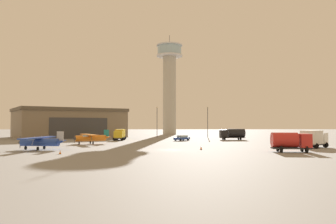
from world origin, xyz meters
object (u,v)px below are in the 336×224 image
object	(u,v)px
traffic_cone_near_left	(60,152)
traffic_cone_near_right	(201,147)
control_tower	(169,80)
car_blue	(182,138)
airplane_orange	(91,137)
truck_fuel_tanker_black	(233,134)
truck_fuel_tanker_red	(290,141)
truck_box_white	(314,138)
truck_box_yellow	(120,134)
light_post_west	(157,119)
light_post_east	(208,119)
airplane_blue	(41,141)

from	to	relation	value
traffic_cone_near_left	traffic_cone_near_right	distance (m)	22.79
control_tower	car_blue	distance (m)	53.49
airplane_orange	truck_fuel_tanker_black	xyz separation A→B (m)	(34.55, 17.46, 0.26)
truck_fuel_tanker_red	truck_box_white	world-z (taller)	truck_box_white
traffic_cone_near_left	truck_box_yellow	bearing A→B (deg)	84.78
traffic_cone_near_right	traffic_cone_near_left	bearing A→B (deg)	-159.92
control_tower	truck_box_yellow	world-z (taller)	control_tower
control_tower	airplane_orange	xyz separation A→B (m)	(-18.59, -62.27, -20.96)
light_post_west	traffic_cone_near_right	world-z (taller)	light_post_west
car_blue	truck_box_yellow	bearing A→B (deg)	-56.77
airplane_orange	traffic_cone_near_right	xyz separation A→B (m)	(21.88, -15.35, -1.08)
truck_box_white	traffic_cone_near_right	distance (m)	21.41
light_post_west	light_post_east	world-z (taller)	light_post_east
truck_fuel_tanker_black	car_blue	distance (m)	14.65
light_post_east	truck_fuel_tanker_red	bearing A→B (deg)	-84.84
airplane_orange	traffic_cone_near_left	size ratio (longest dim) A/B	17.14
light_post_east	truck_box_yellow	bearing A→B (deg)	-145.85
truck_fuel_tanker_black	truck_box_yellow	distance (m)	30.49
control_tower	truck_fuel_tanker_black	size ratio (longest dim) A/B	6.07
airplane_blue	car_blue	distance (m)	38.63
truck_box_yellow	car_blue	distance (m)	16.71
airplane_blue	truck_fuel_tanker_red	size ratio (longest dim) A/B	1.77
truck_box_white	light_post_east	size ratio (longest dim) A/B	0.60
light_post_east	traffic_cone_near_left	xyz separation A→B (m)	(-29.70, -57.21, -5.62)
light_post_east	traffic_cone_near_right	bearing A→B (deg)	-99.53
traffic_cone_near_left	truck_fuel_tanker_black	bearing A→B (deg)	50.02
light_post_east	traffic_cone_near_left	world-z (taller)	light_post_east
traffic_cone_near_right	airplane_blue	bearing A→B (deg)	-179.79
traffic_cone_near_left	light_post_west	bearing A→B (deg)	76.91
truck_box_white	light_post_east	xyz separation A→B (m)	(-12.79, 45.90, 4.15)
control_tower	traffic_cone_near_left	size ratio (longest dim) A/B	70.76
truck_box_white	traffic_cone_near_left	distance (m)	43.99
control_tower	airplane_blue	size ratio (longest dim) A/B	3.88
light_post_west	traffic_cone_near_right	distance (m)	50.53
truck_fuel_tanker_red	truck_box_yellow	xyz separation A→B (m)	(-31.02, 36.96, -0.09)
airplane_orange	truck_fuel_tanker_black	size ratio (longest dim) A/B	1.47
airplane_orange	light_post_west	distance (m)	37.18
truck_box_yellow	car_blue	world-z (taller)	truck_box_yellow
airplane_orange	light_post_east	xyz separation A→B (m)	(30.17, 34.03, 4.47)
truck_fuel_tanker_red	truck_box_white	bearing A→B (deg)	53.90
truck_box_white	truck_box_yellow	size ratio (longest dim) A/B	0.96
control_tower	airplane_blue	distance (m)	83.92
airplane_blue	light_post_east	bearing A→B (deg)	-119.23
truck_box_white	light_post_east	distance (m)	47.83
truck_fuel_tanker_black	traffic_cone_near_right	bearing A→B (deg)	66.82
light_post_west	traffic_cone_near_left	xyz separation A→B (m)	(-13.34, -57.41, -5.52)
airplane_orange	truck_fuel_tanker_black	distance (m)	38.71
truck_fuel_tanker_red	car_blue	distance (m)	37.03
truck_fuel_tanker_black	truck_box_white	xyz separation A→B (m)	(8.41, -29.33, 0.05)
car_blue	traffic_cone_near_left	xyz separation A→B (m)	(-20.03, -36.57, -0.46)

